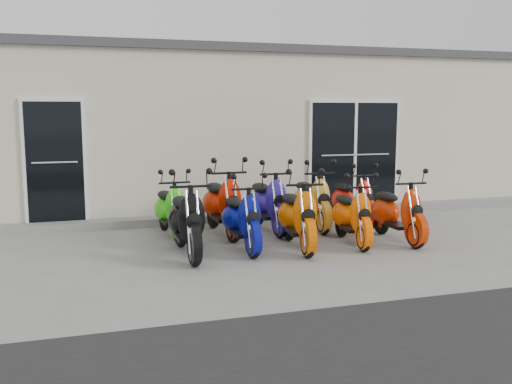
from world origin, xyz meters
TOP-DOWN VIEW (x-y plane):
  - ground at (0.00, 0.00)m, footprint 80.00×80.00m
  - building at (0.00, 5.20)m, footprint 14.00×6.00m
  - roof_cap at (0.00, 5.20)m, footprint 14.20×6.20m
  - front_step at (0.00, 2.02)m, footprint 14.00×0.40m
  - door_left at (-3.20, 2.17)m, footprint 1.07×0.08m
  - door_right at (2.60, 2.17)m, footprint 2.02×0.08m
  - scooter_front_black at (-1.35, -0.36)m, footprint 0.68×1.80m
  - scooter_front_blue at (-0.49, -0.24)m, footprint 0.63×1.66m
  - scooter_front_orange_a at (0.34, -0.42)m, footprint 0.82×1.79m
  - scooter_front_orange_b at (1.28, -0.38)m, footprint 0.78×1.65m
  - scooter_front_red at (2.07, -0.42)m, footprint 0.62×1.66m
  - scooter_back_green at (-1.38, 1.00)m, footprint 0.69×1.63m
  - scooter_back_red at (-0.52, 0.88)m, footprint 0.76×1.87m
  - scooter_back_blue at (0.32, 0.92)m, footprint 0.66×1.77m
  - scooter_back_yellow at (1.14, 0.94)m, footprint 0.70×1.75m
  - scooter_back_extra at (1.99, 1.00)m, footprint 0.69×1.63m

SIDE VIEW (x-z plane):
  - ground at x=0.00m, z-range 0.00..0.00m
  - front_step at x=0.00m, z-range 0.00..0.15m
  - scooter_front_orange_b at x=1.28m, z-range 0.00..1.18m
  - scooter_back_green at x=-1.38m, z-range 0.00..1.18m
  - scooter_back_extra at x=1.99m, z-range 0.00..1.18m
  - scooter_front_blue at x=-0.49m, z-range 0.00..1.22m
  - scooter_front_red at x=2.07m, z-range 0.00..1.22m
  - scooter_back_yellow at x=1.14m, z-range 0.00..1.28m
  - scooter_front_orange_a at x=0.34m, z-range 0.00..1.28m
  - scooter_back_blue at x=0.32m, z-range 0.00..1.30m
  - scooter_front_black at x=-1.35m, z-range 0.00..1.33m
  - scooter_back_red at x=-0.52m, z-range 0.00..1.36m
  - door_left at x=-3.20m, z-range 0.15..2.37m
  - door_right at x=2.60m, z-range 0.15..2.37m
  - building at x=0.00m, z-range 0.00..3.20m
  - roof_cap at x=0.00m, z-range 3.20..3.36m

